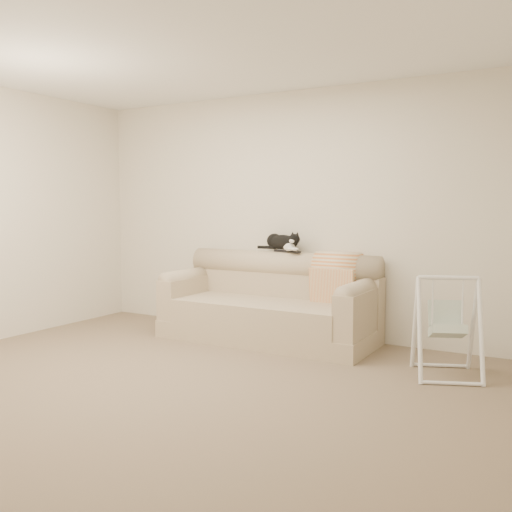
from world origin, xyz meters
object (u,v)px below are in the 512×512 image
at_px(sofa, 271,306).
at_px(tuxedo_cat, 283,242).
at_px(remote_a, 282,251).
at_px(baby_swing, 447,326).
at_px(remote_b, 295,252).

distance_m(sofa, tuxedo_cat, 0.70).
bearing_deg(remote_a, baby_swing, -19.75).
bearing_deg(remote_b, tuxedo_cat, 165.85).
distance_m(remote_a, tuxedo_cat, 0.09).
height_order(remote_b, baby_swing, remote_b).
bearing_deg(remote_a, tuxedo_cat, 88.68).
height_order(tuxedo_cat, baby_swing, tuxedo_cat).
xyz_separation_m(remote_a, tuxedo_cat, (0.00, 0.01, 0.09)).
relative_size(sofa, baby_swing, 2.64).
distance_m(sofa, remote_a, 0.61).
bearing_deg(remote_b, remote_a, 170.40).
distance_m(sofa, remote_b, 0.62).
distance_m(remote_b, baby_swing, 1.86).
xyz_separation_m(sofa, baby_swing, (1.85, -0.42, 0.06)).
relative_size(remote_b, tuxedo_cat, 0.31).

